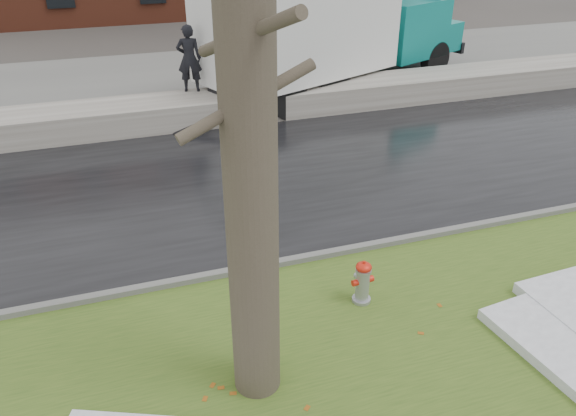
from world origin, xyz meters
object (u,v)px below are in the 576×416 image
object	(u,v)px
worker	(189,58)
fire_hydrant	(363,280)
box_truck	(328,28)
tree	(248,108)

from	to	relation	value
worker	fire_hydrant	bearing A→B (deg)	107.13
worker	box_truck	bearing A→B (deg)	-156.82
tree	box_truck	world-z (taller)	tree
fire_hydrant	box_truck	world-z (taller)	box_truck
tree	worker	xyz separation A→B (m)	(1.05, 10.78, -2.10)
worker	tree	bearing A→B (deg)	95.80
fire_hydrant	tree	size ratio (longest dim) A/B	0.10
fire_hydrant	box_truck	xyz separation A→B (m)	(3.64, 10.60, 1.62)
fire_hydrant	worker	distance (m)	9.77
fire_hydrant	box_truck	size ratio (longest dim) A/B	0.07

